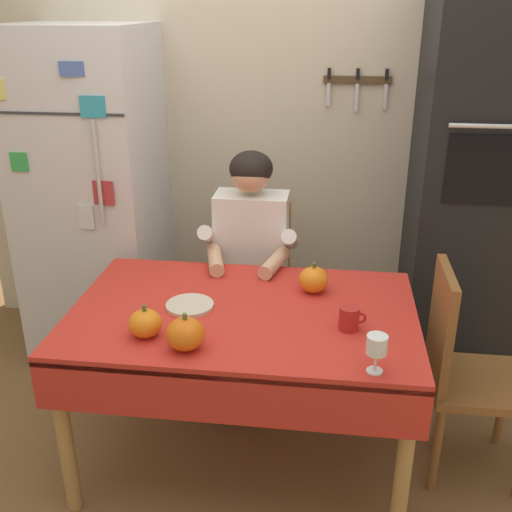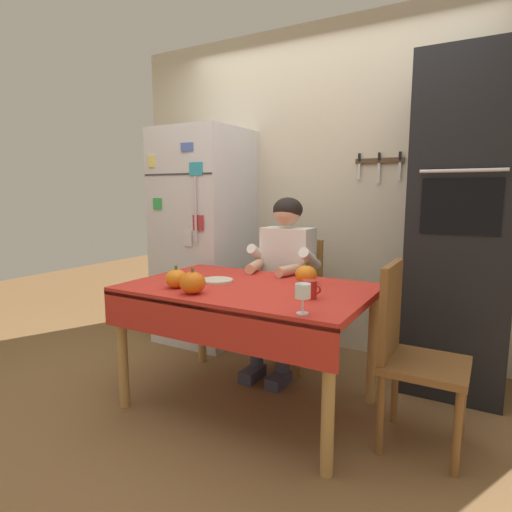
# 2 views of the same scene
# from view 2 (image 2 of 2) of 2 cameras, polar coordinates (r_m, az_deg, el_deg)

# --- Properties ---
(ground_plane) EXTENTS (10.00, 10.00, 0.00)m
(ground_plane) POSITION_cam_2_polar(r_m,az_deg,el_deg) (2.66, -2.13, -20.22)
(ground_plane) COLOR brown
(ground_plane) RESTS_ON ground
(back_wall_assembly) EXTENTS (3.70, 0.13, 2.60)m
(back_wall_assembly) POSITION_cam_2_polar(r_m,az_deg,el_deg) (3.53, 10.17, 8.79)
(back_wall_assembly) COLOR beige
(back_wall_assembly) RESTS_ON ground
(refrigerator) EXTENTS (0.68, 0.71, 1.80)m
(refrigerator) POSITION_cam_2_polar(r_m,az_deg,el_deg) (3.68, -6.99, 2.60)
(refrigerator) COLOR silver
(refrigerator) RESTS_ON ground
(wall_oven) EXTENTS (0.60, 0.64, 2.10)m
(wall_oven) POSITION_cam_2_polar(r_m,az_deg,el_deg) (2.99, 26.09, 3.32)
(wall_oven) COLOR black
(wall_oven) RESTS_ON ground
(dining_table) EXTENTS (1.40, 0.90, 0.74)m
(dining_table) POSITION_cam_2_polar(r_m,az_deg,el_deg) (2.47, -1.28, -6.01)
(dining_table) COLOR tan
(dining_table) RESTS_ON ground
(chair_behind_person) EXTENTS (0.40, 0.40, 0.93)m
(chair_behind_person) POSITION_cam_2_polar(r_m,az_deg,el_deg) (3.21, 5.18, -5.27)
(chair_behind_person) COLOR #9E6B33
(chair_behind_person) RESTS_ON ground
(seated_person) EXTENTS (0.47, 0.55, 1.25)m
(seated_person) POSITION_cam_2_polar(r_m,az_deg,el_deg) (3.00, 3.75, -1.84)
(seated_person) COLOR #38384C
(seated_person) RESTS_ON ground
(chair_right_side) EXTENTS (0.40, 0.40, 0.93)m
(chair_right_side) POSITION_cam_2_polar(r_m,az_deg,el_deg) (2.29, 20.02, -11.50)
(chair_right_side) COLOR brown
(chair_right_side) RESTS_ON ground
(coffee_mug) EXTENTS (0.11, 0.08, 0.09)m
(coffee_mug) POSITION_cam_2_polar(r_m,az_deg,el_deg) (2.19, 7.22, -4.49)
(coffee_mug) COLOR #B2231E
(coffee_mug) RESTS_ON dining_table
(wine_glass) EXTENTS (0.07, 0.07, 0.14)m
(wine_glass) POSITION_cam_2_polar(r_m,az_deg,el_deg) (1.89, 6.34, -4.90)
(wine_glass) COLOR white
(wine_glass) RESTS_ON dining_table
(pumpkin_large) EXTENTS (0.12, 0.12, 0.13)m
(pumpkin_large) POSITION_cam_2_polar(r_m,az_deg,el_deg) (2.45, -10.72, -3.02)
(pumpkin_large) COLOR orange
(pumpkin_large) RESTS_ON dining_table
(pumpkin_medium) EXTENTS (0.14, 0.14, 0.14)m
(pumpkin_medium) POSITION_cam_2_polar(r_m,az_deg,el_deg) (2.29, -8.56, -3.60)
(pumpkin_medium) COLOR orange
(pumpkin_medium) RESTS_ON dining_table
(pumpkin_small) EXTENTS (0.13, 0.13, 0.14)m
(pumpkin_small) POSITION_cam_2_polar(r_m,az_deg,el_deg) (2.52, 6.77, -2.52)
(pumpkin_small) COLOR orange
(pumpkin_small) RESTS_ON dining_table
(serving_tray) EXTENTS (0.20, 0.20, 0.02)m
(serving_tray) POSITION_cam_2_polar(r_m,az_deg,el_deg) (2.58, -5.31, -3.33)
(serving_tray) COLOR beige
(serving_tray) RESTS_ON dining_table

